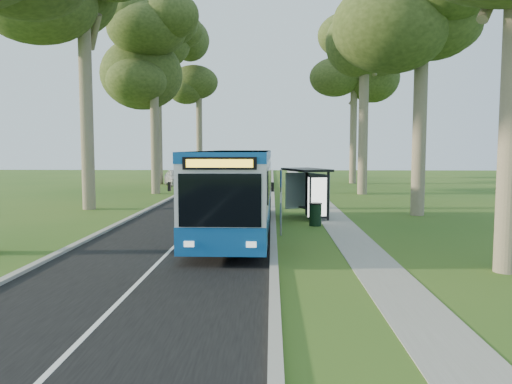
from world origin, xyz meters
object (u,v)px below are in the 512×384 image
car_silver (189,176)px  bus_stop_sign (281,195)px  car_white (176,177)px  bus_shelter (310,184)px  bus (237,191)px  litter_bin (315,214)px

car_silver → bus_stop_sign: bearing=-58.8°
car_white → bus_stop_sign: bearing=-91.9°
bus_shelter → car_white: (-10.87, 22.33, -0.97)m
car_white → car_silver: car_white is taller
bus → bus_stop_sign: 1.90m
bus_stop_sign → litter_bin: bus_stop_sign is taller
bus_shelter → car_white: bearing=94.6°
bus_stop_sign → car_silver: (-8.85, 31.09, -0.97)m
bus → car_white: bus is taller
bus_stop_sign → bus_shelter: bearing=77.7°
litter_bin → car_white: (-10.98, 24.40, 0.25)m
bus_stop_sign → car_white: (-9.38, 26.97, -0.87)m
car_white → car_silver: 4.16m
bus_shelter → litter_bin: (0.11, -2.07, -1.22)m
car_white → litter_bin: bearing=-86.8°
bus_shelter → bus: bearing=-150.5°
litter_bin → car_white: bearing=114.2°
car_silver → bus_shelter: bearing=-53.4°
bus_shelter → litter_bin: size_ratio=3.17×
car_white → bus_shelter: bearing=-85.1°
bus_stop_sign → bus_shelter: size_ratio=0.81×
bus → bus_stop_sign: bus is taller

